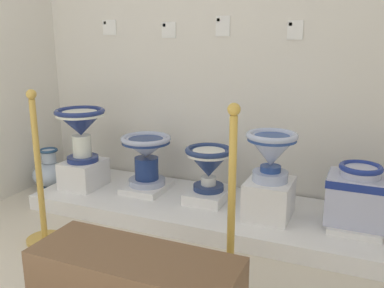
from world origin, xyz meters
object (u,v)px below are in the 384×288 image
(plinth_block_rightmost, at_px, (269,199))
(antique_toilet_rightmost, at_px, (271,151))
(antique_toilet_pale_glazed, at_px, (146,152))
(antique_toilet_slender_white, at_px, (358,193))
(antique_toilet_leftmost, at_px, (209,162))
(plinth_block_leftmost, at_px, (208,195))
(stanchion_post_near_left, at_px, (41,196))
(plinth_block_tall_cobalt, at_px, (84,174))
(info_placard_fourth, at_px, (295,30))
(info_placard_second, at_px, (169,30))
(plinth_block_slender_white, at_px, (355,225))
(info_placard_first, at_px, (109,27))
(plinth_block_pale_glazed, at_px, (147,187))
(decorative_vase_companion, at_px, (50,173))
(info_placard_third, at_px, (223,26))
(stanchion_post_near_right, at_px, (231,237))
(antique_toilet_tall_cobalt, at_px, (81,125))

(plinth_block_rightmost, relative_size, antique_toilet_rightmost, 1.02)
(antique_toilet_pale_glazed, distance_m, antique_toilet_slender_white, 1.60)
(antique_toilet_leftmost, bearing_deg, plinth_block_leftmost, 180.00)
(antique_toilet_rightmost, xyz_separation_m, stanchion_post_near_left, (-1.34, -0.74, -0.27))
(plinth_block_tall_cobalt, xyz_separation_m, antique_toilet_slender_white, (2.12, 0.06, 0.13))
(antique_toilet_rightmost, height_order, info_placard_fourth, info_placard_fourth)
(info_placard_second, bearing_deg, stanchion_post_near_left, -105.81)
(plinth_block_tall_cobalt, height_order, antique_toilet_leftmost, antique_toilet_leftmost)
(plinth_block_slender_white, bearing_deg, info_placard_first, 168.50)
(antique_toilet_pale_glazed, xyz_separation_m, plinth_block_rightmost, (1.03, -0.12, -0.19))
(plinth_block_rightmost, bearing_deg, info_placard_fourth, 87.02)
(plinth_block_tall_cobalt, relative_size, antique_toilet_pale_glazed, 0.84)
(plinth_block_slender_white, bearing_deg, plinth_block_pale_glazed, 177.47)
(decorative_vase_companion, bearing_deg, antique_toilet_rightmost, -1.89)
(plinth_block_slender_white, height_order, antique_toilet_slender_white, antique_toilet_slender_white)
(info_placard_third, xyz_separation_m, stanchion_post_near_right, (0.52, -1.31, -1.07))
(plinth_block_tall_cobalt, xyz_separation_m, plinth_block_pale_glazed, (0.53, 0.13, -0.09))
(antique_toilet_rightmost, relative_size, stanchion_post_near_right, 0.34)
(plinth_block_pale_glazed, height_order, antique_toilet_rightmost, antique_toilet_rightmost)
(antique_toilet_slender_white, bearing_deg, stanchion_post_near_right, -123.24)
(info_placard_first, bearing_deg, plinth_block_slender_white, -11.50)
(info_placard_second, bearing_deg, plinth_block_tall_cobalt, -138.49)
(plinth_block_tall_cobalt, bearing_deg, info_placard_second, 41.51)
(antique_toilet_tall_cobalt, xyz_separation_m, antique_toilet_pale_glazed, (0.53, 0.13, -0.20))
(plinth_block_leftmost, xyz_separation_m, antique_toilet_slender_white, (1.06, -0.07, 0.20))
(plinth_block_slender_white, bearing_deg, antique_toilet_pale_glazed, 177.47)
(stanchion_post_near_right, bearing_deg, stanchion_post_near_left, 176.00)
(antique_toilet_slender_white, xyz_separation_m, info_placard_fourth, (-0.54, 0.44, 1.02))
(plinth_block_pale_glazed, relative_size, info_placard_second, 3.06)
(plinth_block_leftmost, xyz_separation_m, info_placard_fourth, (0.52, 0.36, 1.22))
(info_placard_first, distance_m, info_placard_third, 1.04)
(antique_toilet_leftmost, relative_size, info_placard_third, 2.34)
(antique_toilet_tall_cobalt, height_order, antique_toilet_pale_glazed, antique_toilet_tall_cobalt)
(antique_toilet_slender_white, relative_size, info_placard_fourth, 2.87)
(info_placard_third, bearing_deg, antique_toilet_tall_cobalt, -154.22)
(plinth_block_leftmost, relative_size, info_placard_first, 2.79)
(plinth_block_rightmost, distance_m, stanchion_post_near_left, 1.53)
(info_placard_third, bearing_deg, info_placard_first, -180.00)
(antique_toilet_tall_cobalt, bearing_deg, decorative_vase_companion, 169.42)
(plinth_block_pale_glazed, bearing_deg, antique_toilet_slender_white, -2.53)
(info_placard_first, relative_size, info_placard_third, 0.88)
(plinth_block_leftmost, bearing_deg, info_placard_third, 95.55)
(antique_toilet_slender_white, bearing_deg, antique_toilet_rightmost, -175.45)
(info_placard_second, xyz_separation_m, decorative_vase_companion, (-0.99, -0.41, -1.23))
(decorative_vase_companion, bearing_deg, stanchion_post_near_right, -24.31)
(antique_toilet_tall_cobalt, relative_size, info_placard_third, 2.82)
(plinth_block_pale_glazed, height_order, antique_toilet_pale_glazed, antique_toilet_pale_glazed)
(plinth_block_rightmost, relative_size, info_placard_first, 2.62)
(info_placard_fourth, bearing_deg, plinth_block_leftmost, -145.09)
(antique_toilet_rightmost, distance_m, info_placard_second, 1.36)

